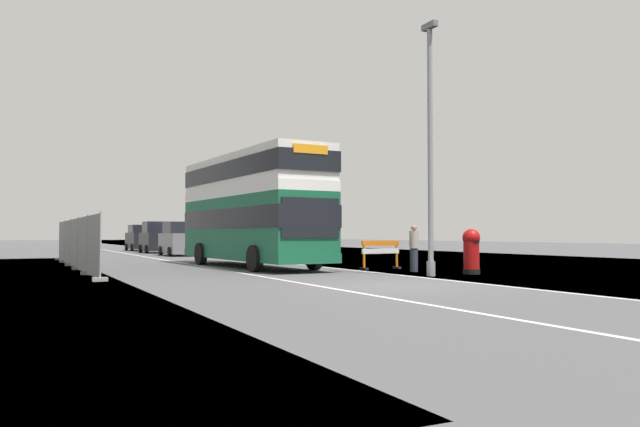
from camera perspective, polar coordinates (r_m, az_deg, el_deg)
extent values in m
cube|color=#4C4C4F|center=(17.44, 6.90, -6.68)|extent=(140.00, 280.00, 0.10)
cube|color=#B2AFA8|center=(18.92, 13.27, -6.13)|extent=(0.24, 196.00, 0.01)
cube|color=silver|center=(16.43, 1.01, -6.83)|extent=(0.16, 168.00, 0.01)
cube|color=#145638|center=(27.03, -6.27, -1.34)|extent=(3.06, 10.76, 2.62)
cube|color=silver|center=(27.09, -6.25, 1.85)|extent=(3.06, 10.76, 0.40)
cube|color=silver|center=(27.16, -6.25, 3.73)|extent=(3.03, 10.65, 1.39)
cube|color=black|center=(27.04, -6.26, -0.51)|extent=(3.09, 10.87, 0.84)
cube|color=black|center=(27.16, -6.25, 3.73)|extent=(3.08, 10.81, 0.76)
cube|color=black|center=(22.22, -0.86, -0.40)|extent=(2.32, 0.18, 1.44)
cube|color=orange|center=(22.42, -0.86, 5.88)|extent=(1.39, 0.13, 0.32)
cube|color=#145638|center=(27.04, -6.27, -3.74)|extent=(3.09, 10.87, 0.36)
cylinder|color=black|center=(23.52, -5.96, -4.09)|extent=(0.35, 1.01, 1.00)
cylinder|color=black|center=(24.63, -0.55, -4.00)|extent=(0.35, 1.01, 1.00)
cylinder|color=black|center=(29.34, -10.79, -3.63)|extent=(0.35, 1.01, 1.00)
cylinder|color=black|center=(30.23, -6.24, -3.59)|extent=(0.35, 1.01, 1.00)
cylinder|color=gray|center=(21.53, 10.00, 5.53)|extent=(0.18, 0.18, 8.36)
cube|color=slate|center=(22.48, 9.93, 16.46)|extent=(0.20, 0.70, 0.20)
cylinder|color=gray|center=(21.38, 10.06, -4.97)|extent=(0.29, 0.29, 0.50)
cylinder|color=black|center=(22.83, 13.61, -5.15)|extent=(0.60, 0.60, 0.18)
cylinder|color=#AD0F0F|center=(22.80, 13.60, -3.54)|extent=(0.55, 0.55, 1.11)
sphere|color=#AD0F0F|center=(22.79, 13.59, -2.14)|extent=(0.62, 0.62, 0.62)
cube|color=black|center=(22.58, 14.06, -2.50)|extent=(0.22, 0.03, 0.07)
cube|color=orange|center=(25.30, 5.53, -2.70)|extent=(1.77, 0.17, 0.20)
cube|color=white|center=(25.31, 5.53, -3.42)|extent=(1.77, 0.17, 0.20)
cube|color=orange|center=(24.87, 4.02, -3.92)|extent=(0.07, 0.07, 1.05)
cube|color=black|center=(24.89, 4.03, -5.03)|extent=(0.16, 0.45, 0.08)
cube|color=orange|center=(25.78, 6.99, -3.84)|extent=(0.07, 0.07, 1.05)
cube|color=black|center=(25.80, 6.99, -4.91)|extent=(0.16, 0.45, 0.08)
cube|color=#A8AAAD|center=(21.53, -19.90, -2.75)|extent=(0.04, 3.26, 1.99)
cube|color=#A8AAAD|center=(24.91, -20.78, -2.60)|extent=(0.04, 3.26, 1.99)
cube|color=#A8AAAD|center=(28.29, -21.46, -2.49)|extent=(0.04, 3.26, 1.99)
cube|color=#A8AAAD|center=(31.68, -21.99, -2.40)|extent=(0.04, 3.26, 1.99)
cube|color=#A8AAAD|center=(35.07, -22.41, -2.33)|extent=(0.04, 3.26, 1.99)
cylinder|color=#939699|center=(19.84, -19.34, -2.84)|extent=(0.06, 0.06, 2.09)
cube|color=gray|center=(19.88, -19.37, -5.68)|extent=(0.44, 0.20, 0.12)
cylinder|color=#939699|center=(23.22, -20.37, -2.67)|extent=(0.06, 0.06, 2.09)
cube|color=gray|center=(23.25, -20.40, -5.10)|extent=(0.44, 0.20, 0.12)
cylinder|color=#939699|center=(26.60, -21.14, -2.54)|extent=(0.06, 0.06, 2.09)
cube|color=gray|center=(26.63, -21.17, -4.66)|extent=(0.44, 0.20, 0.12)
cylinder|color=#939699|center=(29.99, -21.74, -2.44)|extent=(0.06, 0.06, 2.09)
cube|color=gray|center=(30.02, -21.76, -4.33)|extent=(0.44, 0.20, 0.12)
cylinder|color=#939699|center=(33.38, -22.21, -2.37)|extent=(0.06, 0.06, 2.09)
cube|color=gray|center=(33.40, -22.23, -4.06)|extent=(0.44, 0.20, 0.12)
cylinder|color=#939699|center=(36.77, -22.60, -2.30)|extent=(0.06, 0.06, 2.09)
cube|color=gray|center=(36.79, -22.62, -3.84)|extent=(0.44, 0.20, 0.12)
cube|color=slate|center=(41.69, -12.74, -2.65)|extent=(1.72, 4.23, 1.27)
cube|color=black|center=(41.68, -12.73, -1.26)|extent=(1.58, 2.33, 0.74)
cylinder|color=black|center=(43.18, -12.05, -3.31)|extent=(0.20, 0.60, 0.60)
cylinder|color=black|center=(42.78, -14.29, -3.30)|extent=(0.20, 0.60, 0.60)
cylinder|color=black|center=(40.64, -11.13, -3.40)|extent=(0.20, 0.60, 0.60)
cylinder|color=black|center=(40.22, -13.50, -3.40)|extent=(0.20, 0.60, 0.60)
cube|color=black|center=(48.30, -14.69, -2.48)|extent=(1.83, 3.80, 1.33)
cube|color=black|center=(48.30, -14.68, -1.21)|extent=(1.69, 2.09, 0.82)
cylinder|color=black|center=(49.65, -13.93, -3.10)|extent=(0.20, 0.60, 0.60)
cylinder|color=black|center=(49.29, -16.02, -3.09)|extent=(0.20, 0.60, 0.60)
cylinder|color=black|center=(47.35, -13.32, -3.17)|extent=(0.20, 0.60, 0.60)
cylinder|color=black|center=(46.97, -15.50, -3.16)|extent=(0.20, 0.60, 0.60)
cube|color=black|center=(54.88, -16.06, -2.39)|extent=(1.75, 4.40, 1.33)
cube|color=black|center=(54.88, -16.05, -1.35)|extent=(1.61, 2.42, 0.66)
cylinder|color=black|center=(56.39, -15.44, -2.93)|extent=(0.20, 0.60, 0.60)
cylinder|color=black|center=(56.08, -17.19, -2.92)|extent=(0.20, 0.60, 0.60)
cylinder|color=black|center=(53.71, -14.88, -2.99)|extent=(0.20, 0.60, 0.60)
cylinder|color=black|center=(53.39, -16.72, -2.98)|extent=(0.20, 0.60, 0.60)
cylinder|color=#2D3342|center=(23.80, 8.54, -4.20)|extent=(0.29, 0.29, 0.88)
cylinder|color=#B2A89E|center=(23.78, 8.53, -2.37)|extent=(0.34, 0.34, 0.65)
sphere|color=#937056|center=(23.78, 8.53, -1.32)|extent=(0.22, 0.22, 0.22)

